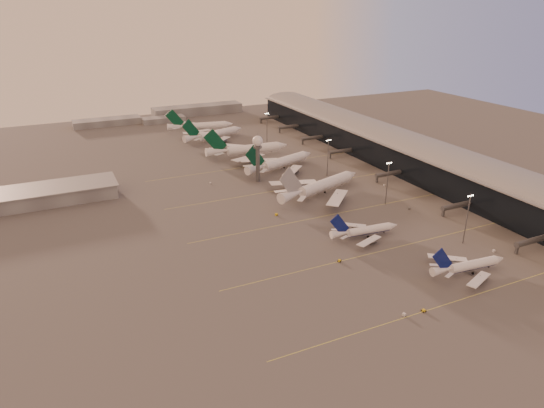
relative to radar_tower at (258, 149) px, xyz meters
name	(u,v)px	position (x,y,z in m)	size (l,w,h in m)	color
ground	(361,270)	(-5.00, -120.00, -20.95)	(700.00, 700.00, 0.00)	#4F4D4D
taxiway_markings	(347,211)	(25.00, -64.00, -20.94)	(180.00, 185.25, 0.02)	#E5DE50
terminal	(399,150)	(102.88, -9.91, -10.43)	(57.00, 362.00, 23.04)	black
hangar	(42,195)	(-125.00, 20.00, -16.63)	(82.00, 27.00, 8.50)	slate
radar_tower	(258,149)	(0.00, 0.00, 0.00)	(6.40, 6.40, 31.10)	#505257
mast_a	(467,217)	(53.00, -120.00, -7.21)	(3.60, 0.56, 25.00)	#505257
mast_b	(387,181)	(50.00, -65.00, -7.21)	(3.60, 0.56, 25.00)	#505257
mast_c	(328,156)	(45.00, -10.00, -7.21)	(3.60, 0.56, 25.00)	#505257
mast_d	(267,126)	(43.00, 80.00, -7.21)	(3.60, 0.56, 25.00)	#505257
distant_horizon	(172,114)	(-2.38, 205.14, -17.06)	(165.00, 37.50, 9.00)	slate
narrowbody_near	(468,267)	(33.91, -141.40, -17.97)	(37.69, 29.98, 14.73)	white
narrowbody_mid	(364,232)	(14.57, -94.77, -18.02)	(37.06, 29.47, 14.48)	white
widebody_white	(321,188)	(24.16, -37.21, -16.86)	(64.69, 51.01, 23.60)	white
greentail_a	(281,164)	(23.22, 14.52, -17.01)	(59.05, 46.90, 22.29)	white
greentail_b	(248,151)	(14.85, 52.35, -16.85)	(63.99, 51.56, 23.23)	white
greentail_c	(214,136)	(7.49, 106.66, -17.15)	(57.23, 45.50, 21.49)	white
greentail_d	(201,127)	(6.28, 139.12, -17.19)	(58.30, 46.73, 21.29)	white
gsv_truck_a	(405,313)	(-9.40, -153.88, -19.75)	(6.18, 4.16, 2.35)	silver
gsv_tug_near	(424,311)	(-1.57, -155.05, -20.46)	(1.99, 3.30, 0.94)	yellow
gsv_catering_a	(495,248)	(59.46, -132.49, -18.91)	(5.00, 2.44, 4.08)	silver
gsv_tug_mid	(339,261)	(-9.38, -110.22, -20.45)	(3.78, 3.88, 0.97)	yellow
gsv_truck_b	(410,207)	(57.44, -77.05, -19.74)	(6.22, 4.02, 2.36)	#5B5E61
gsv_truck_c	(277,213)	(-12.29, -53.35, -19.71)	(6.35, 3.65, 2.42)	yellow
gsv_catering_b	(385,183)	(67.38, -41.49, -18.80)	(5.29, 2.61, 4.30)	silver
gsv_tug_far	(293,184)	(16.98, -15.02, -20.45)	(3.27, 3.96, 0.98)	silver
gsv_truck_d	(210,182)	(-29.03, 8.64, -19.98)	(1.83, 4.72, 1.90)	silver
gsv_tug_hangar	(289,158)	(39.20, 33.86, -20.46)	(3.87, 3.40, 0.95)	yellow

